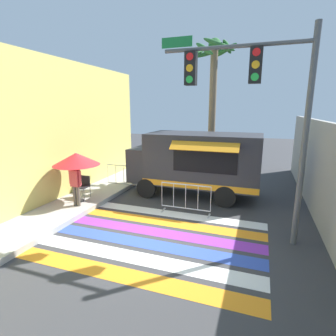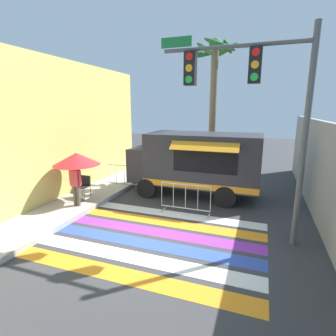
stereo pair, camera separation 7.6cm
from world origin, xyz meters
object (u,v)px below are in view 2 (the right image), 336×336
object	(u,v)px
food_truck	(194,160)
barricade_side	(124,177)
traffic_signal_pole	(255,94)
vendor_person	(76,182)
patio_umbrella	(77,159)
barricade_front	(185,199)
folding_chair	(84,184)
palm_tree	(214,86)

from	to	relation	value
food_truck	barricade_side	bearing A→B (deg)	-178.92
food_truck	traffic_signal_pole	bearing A→B (deg)	-52.92
vendor_person	barricade_side	distance (m)	3.21
patio_umbrella	vendor_person	xyz separation A→B (m)	(0.23, -0.43, -0.77)
patio_umbrella	barricade_front	size ratio (longest dim) A/B	1.04
vendor_person	patio_umbrella	bearing A→B (deg)	117.69
patio_umbrella	folding_chair	world-z (taller)	patio_umbrella
folding_chair	vendor_person	size ratio (longest dim) A/B	0.55
traffic_signal_pole	palm_tree	xyz separation A→B (m)	(-2.21, 5.98, 0.70)
traffic_signal_pole	palm_tree	distance (m)	6.41
traffic_signal_pole	vendor_person	world-z (taller)	traffic_signal_pole
food_truck	vendor_person	world-z (taller)	food_truck
barricade_front	barricade_side	size ratio (longest dim) A/B	1.05
traffic_signal_pole	food_truck	bearing A→B (deg)	127.08
patio_umbrella	traffic_signal_pole	bearing A→B (deg)	-4.33
traffic_signal_pole	barricade_side	world-z (taller)	traffic_signal_pole
folding_chair	palm_tree	bearing A→B (deg)	56.45
barricade_front	patio_umbrella	bearing A→B (deg)	-171.53
barricade_front	palm_tree	distance (m)	6.50
folding_chair	palm_tree	world-z (taller)	palm_tree
traffic_signal_pole	vendor_person	xyz separation A→B (m)	(-6.15, 0.05, -3.05)
food_truck	folding_chair	size ratio (longest dim) A/B	6.22
food_truck	palm_tree	xyz separation A→B (m)	(0.26, 2.72, 3.28)
patio_umbrella	folding_chair	size ratio (longest dim) A/B	2.18
traffic_signal_pole	barricade_side	distance (m)	7.60
folding_chair	vendor_person	xyz separation A→B (m)	(0.36, -0.93, 0.38)
food_truck	barricade_front	bearing A→B (deg)	-82.88
traffic_signal_pole	barricade_side	xyz separation A→B (m)	(-5.88, 3.20, -3.60)
food_truck	folding_chair	xyz separation A→B (m)	(-4.04, -2.28, -0.86)
vendor_person	barricade_front	xyz separation A→B (m)	(3.95, 1.05, -0.55)
food_truck	vendor_person	distance (m)	4.91
vendor_person	palm_tree	distance (m)	8.04
food_truck	traffic_signal_pole	world-z (taller)	traffic_signal_pole
food_truck	palm_tree	size ratio (longest dim) A/B	0.78
traffic_signal_pole	patio_umbrella	distance (m)	6.79
food_truck	vendor_person	xyz separation A→B (m)	(-3.68, -3.21, -0.47)
food_truck	barricade_side	distance (m)	3.57
folding_chair	palm_tree	xyz separation A→B (m)	(4.30, 5.00, 4.14)
traffic_signal_pole	vendor_person	bearing A→B (deg)	179.52
vendor_person	barricade_side	world-z (taller)	vendor_person
vendor_person	traffic_signal_pole	bearing A→B (deg)	-0.90
palm_tree	barricade_side	bearing A→B (deg)	-142.87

